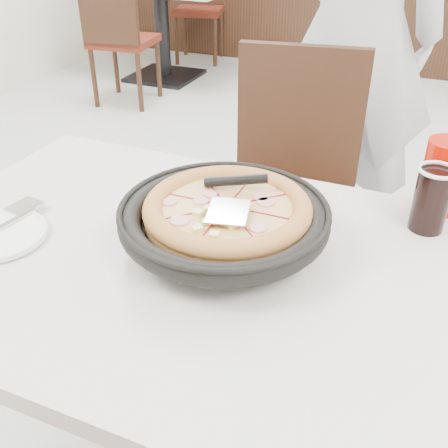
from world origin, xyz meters
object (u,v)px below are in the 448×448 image
at_px(main_table, 196,386).
at_px(bg_chair_left_near, 124,37).
at_px(pizza, 228,216).
at_px(red_cup, 443,176).
at_px(diner_person, 355,36).
at_px(pizza_pan, 224,227).
at_px(bg_table_left, 162,33).
at_px(chair_far, 287,207).
at_px(cola_glass, 431,201).
at_px(bg_chair_left_far, 199,8).

xyz_separation_m(main_table, bg_chair_left_near, (-1.82, 2.60, 0.10)).
xyz_separation_m(pizza, red_cup, (0.38, 0.30, 0.02)).
bearing_deg(red_cup, diner_person, 112.54).
height_order(pizza_pan, red_cup, red_cup).
relative_size(red_cup, bg_chair_left_near, 0.17).
distance_m(pizza_pan, bg_table_left, 3.75).
xyz_separation_m(chair_far, bg_table_left, (-1.86, 2.55, -0.10)).
bearing_deg(main_table, diner_person, 87.55).
relative_size(pizza, cola_glass, 2.50).
distance_m(cola_glass, bg_chair_left_near, 3.23).
bearing_deg(cola_glass, diner_person, 109.78).
height_order(main_table, bg_chair_left_far, bg_chair_left_far).
bearing_deg(bg_table_left, red_cup, -51.56).
xyz_separation_m(pizza_pan, bg_chair_left_near, (-1.86, 2.54, -0.32)).
xyz_separation_m(chair_far, bg_chair_left_far, (-1.82, 3.18, 0.00)).
bearing_deg(red_cup, chair_far, 141.98).
height_order(cola_glass, bg_chair_left_far, bg_chair_left_far).
bearing_deg(pizza, diner_person, 89.72).
bearing_deg(chair_far, bg_table_left, -62.14).
xyz_separation_m(chair_far, pizza, (0.05, -0.64, 0.34)).
xyz_separation_m(pizza_pan, diner_person, (0.01, 1.21, 0.12)).
distance_m(pizza_pan, cola_glass, 0.43).
height_order(pizza, red_cup, red_cup).
distance_m(chair_far, cola_glass, 0.69).
bearing_deg(bg_table_left, pizza, -59.03).
bearing_deg(bg_chair_left_far, pizza_pan, 102.33).
relative_size(pizza_pan, bg_chair_left_near, 0.35).
relative_size(red_cup, bg_table_left, 0.13).
bearing_deg(pizza_pan, diner_person, 89.69).
distance_m(main_table, pizza_pan, 0.42).
height_order(main_table, cola_glass, cola_glass).
relative_size(pizza_pan, red_cup, 2.08).
bearing_deg(bg_chair_left_far, bg_chair_left_near, 76.67).
distance_m(main_table, pizza, 0.44).
height_order(pizza, cola_glass, cola_glass).
distance_m(red_cup, bg_chair_left_far, 4.19).
distance_m(main_table, diner_person, 1.38).
distance_m(main_table, red_cup, 0.73).
bearing_deg(pizza, chair_far, 94.76).
bearing_deg(bg_chair_left_near, main_table, -61.93).
relative_size(cola_glass, bg_table_left, 0.11).
height_order(chair_far, bg_table_left, chair_far).
bearing_deg(pizza_pan, bg_chair_left_near, 126.23).
bearing_deg(red_cup, bg_chair_left_near, 135.22).
bearing_deg(bg_table_left, main_table, -60.21).
height_order(cola_glass, red_cup, red_cup).
relative_size(main_table, pizza_pan, 3.61).
distance_m(red_cup, bg_chair_left_near, 3.18).
bearing_deg(red_cup, main_table, -138.88).
xyz_separation_m(cola_glass, bg_chair_left_near, (-2.23, 2.32, -0.34)).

